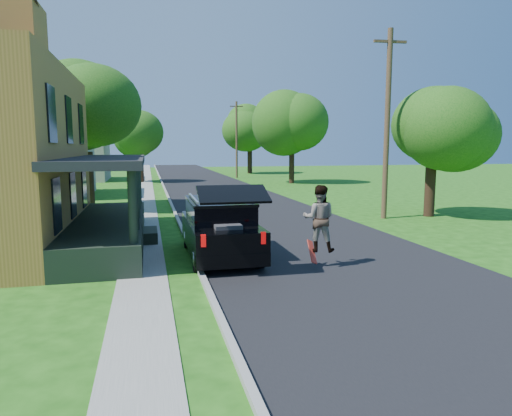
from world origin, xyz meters
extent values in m
plane|color=#194D0F|center=(0.00, 0.00, 0.00)|extent=(140.00, 140.00, 0.00)
cube|color=black|center=(0.00, 20.00, 0.00)|extent=(8.00, 120.00, 0.02)
cube|color=gray|center=(-4.05, 20.00, 0.00)|extent=(0.15, 120.00, 0.12)
cube|color=gray|center=(-5.60, 20.00, 0.00)|extent=(1.30, 120.00, 0.03)
cube|color=gray|center=(-9.50, 6.00, 0.00)|extent=(6.50, 1.20, 0.03)
cube|color=#BD7B37|center=(-9.50, 6.00, 7.40)|extent=(1.60, 2.20, 1.60)
cube|color=black|center=(-6.80, 6.00, 0.45)|extent=(2.40, 10.00, 0.90)
cube|color=black|center=(-6.80, 6.00, 3.00)|extent=(2.60, 10.30, 0.25)
cube|color=#A19B8E|center=(-13.50, 24.00, 2.50)|extent=(8.00, 8.00, 5.00)
pyramid|color=black|center=(-13.50, 24.00, 7.20)|extent=(12.78, 12.78, 2.20)
cube|color=#A19B8E|center=(-13.50, 40.00, 2.50)|extent=(8.00, 8.00, 5.00)
pyramid|color=black|center=(-13.50, 40.00, 7.20)|extent=(12.78, 12.78, 2.20)
cube|color=black|center=(-3.20, 3.00, 0.71)|extent=(2.03, 4.82, 0.93)
cube|color=black|center=(-3.20, 3.17, 1.46)|extent=(1.87, 2.99, 0.60)
cube|color=black|center=(-3.20, 3.17, 1.79)|extent=(1.91, 3.09, 0.09)
cube|color=black|center=(-3.20, 0.65, 2.25)|extent=(1.87, 1.00, 0.42)
cube|color=#333438|center=(-3.20, 1.56, 1.04)|extent=(0.77, 0.66, 0.49)
cube|color=white|center=(-4.01, 3.17, 1.88)|extent=(0.07, 2.65, 0.07)
cube|color=white|center=(-2.39, 3.16, 1.88)|extent=(0.07, 2.65, 0.07)
cube|color=#990505|center=(-4.01, 0.62, 1.04)|extent=(0.13, 0.07, 0.33)
cube|color=#990505|center=(-2.39, 0.61, 1.04)|extent=(0.13, 0.07, 0.33)
cylinder|color=black|center=(-4.08, 4.59, 0.37)|extent=(0.26, 0.75, 0.74)
cylinder|color=black|center=(-2.32, 4.59, 0.37)|extent=(0.26, 0.75, 0.74)
cylinder|color=black|center=(-4.08, 1.41, 0.37)|extent=(0.26, 0.75, 0.74)
cylinder|color=black|center=(-2.32, 1.41, 0.37)|extent=(0.26, 0.75, 0.74)
imported|color=black|center=(-0.58, 1.17, 1.43)|extent=(1.15, 1.03, 1.94)
cube|color=#A31B0E|center=(-0.82, 1.07, 0.48)|extent=(0.24, 0.64, 0.64)
cylinder|color=black|center=(-8.59, 15.78, 1.61)|extent=(0.70, 0.70, 3.23)
sphere|color=#41751F|center=(-8.59, 15.78, 5.02)|extent=(6.78, 6.78, 5.38)
sphere|color=#41751F|center=(-8.30, 15.37, 6.21)|extent=(5.88, 5.88, 4.66)
sphere|color=#41751F|center=(-8.94, 16.31, 5.62)|extent=(6.03, 6.03, 4.78)
cylinder|color=black|center=(-6.00, 35.83, 1.41)|extent=(0.58, 0.58, 2.83)
sphere|color=#41751F|center=(-6.00, 35.83, 4.39)|extent=(5.15, 5.15, 4.69)
sphere|color=#41751F|center=(-5.65, 35.51, 5.43)|extent=(4.46, 4.46, 4.06)
sphere|color=#41751F|center=(-6.43, 36.25, 4.91)|extent=(4.58, 4.58, 4.17)
cylinder|color=black|center=(8.45, 9.12, 1.32)|extent=(0.65, 0.65, 2.64)
sphere|color=#41751F|center=(8.45, 9.12, 3.98)|extent=(4.97, 4.97, 4.00)
sphere|color=#41751F|center=(8.89, 8.96, 4.86)|extent=(4.31, 4.31, 3.46)
sphere|color=#41751F|center=(7.90, 9.34, 4.42)|extent=(4.42, 4.42, 3.55)
cylinder|color=black|center=(8.21, 31.10, 1.78)|extent=(0.59, 0.59, 3.56)
sphere|color=#41751F|center=(8.21, 31.10, 5.43)|extent=(6.42, 6.42, 5.61)
sphere|color=#41751F|center=(8.53, 30.77, 6.67)|extent=(5.57, 5.57, 4.86)
sphere|color=#41751F|center=(7.81, 31.53, 6.05)|extent=(5.71, 5.71, 4.99)
cylinder|color=black|center=(7.93, 48.40, 2.00)|extent=(0.65, 0.65, 3.99)
sphere|color=#41751F|center=(7.93, 48.40, 5.99)|extent=(6.20, 6.20, 5.98)
sphere|color=#41751F|center=(8.36, 48.05, 7.32)|extent=(5.37, 5.37, 5.18)
sphere|color=#41751F|center=(7.39, 48.86, 6.65)|extent=(5.51, 5.51, 5.31)
cylinder|color=#483221|center=(5.86, 8.98, 4.49)|extent=(0.28, 0.28, 8.98)
cube|color=#483221|center=(5.86, 8.98, 8.38)|extent=(1.62, 0.24, 0.12)
cylinder|color=#483221|center=(4.50, 39.85, 4.27)|extent=(0.25, 0.25, 8.53)
cube|color=#483221|center=(4.50, 39.85, 7.99)|extent=(1.46, 0.17, 0.11)
camera|label=1|loc=(-5.38, -11.11, 3.48)|focal=32.00mm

